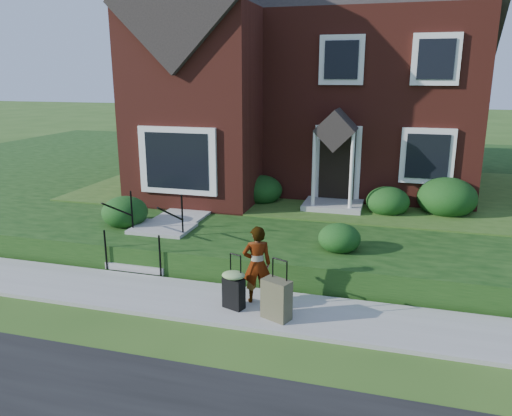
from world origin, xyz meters
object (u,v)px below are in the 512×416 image
(front_steps, at_px, (154,241))
(woman, at_px, (257,264))
(suitcase_black, at_px, (234,288))
(suitcase_olive, at_px, (276,299))

(front_steps, bearing_deg, woman, -28.68)
(front_steps, height_order, woman, front_steps)
(suitcase_black, relative_size, suitcase_olive, 0.95)
(front_steps, distance_m, woman, 3.39)
(woman, relative_size, suitcase_olive, 1.36)
(woman, xyz_separation_m, suitcase_olive, (0.52, -0.57, -0.38))
(woman, distance_m, suitcase_black, 0.61)
(front_steps, distance_m, suitcase_olive, 4.11)
(woman, bearing_deg, suitcase_olive, 108.47)
(front_steps, bearing_deg, suitcase_olive, -32.22)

